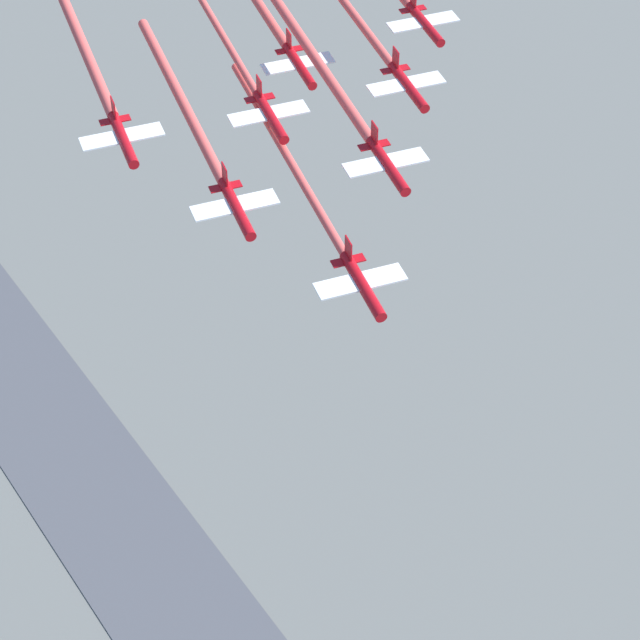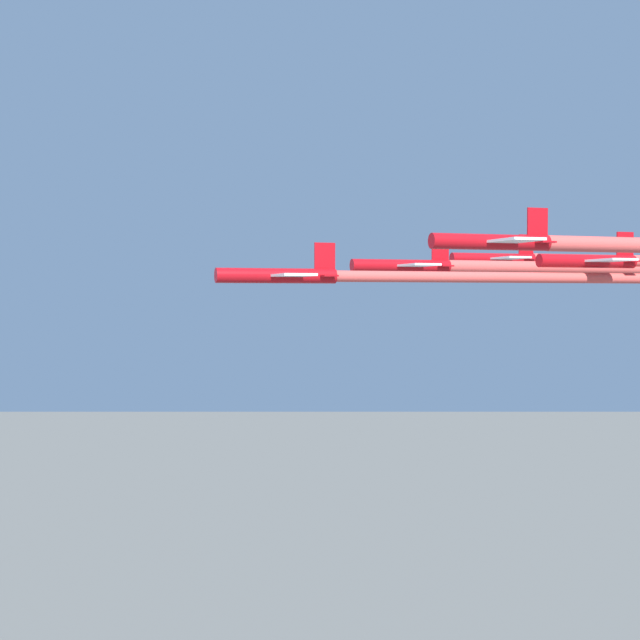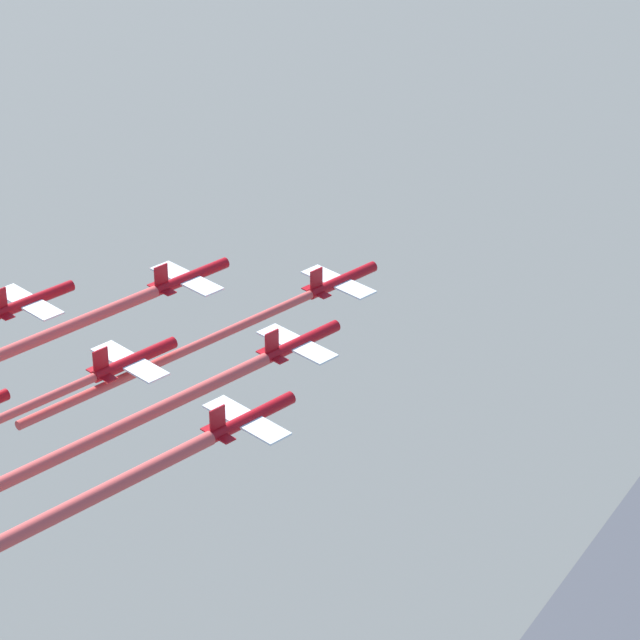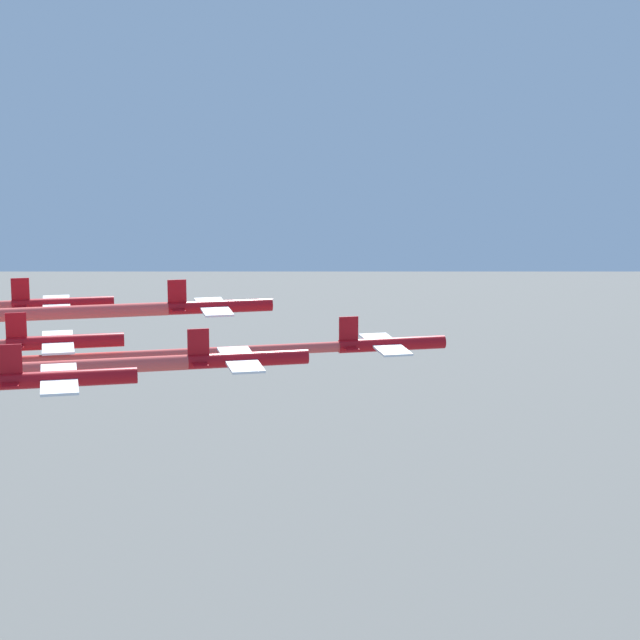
# 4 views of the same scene
# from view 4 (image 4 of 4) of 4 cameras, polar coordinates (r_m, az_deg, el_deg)

# --- Properties ---
(jet_0) EXTENTS (10.17, 9.89, 3.43)m
(jet_0) POSITION_cam_4_polar(r_m,az_deg,el_deg) (116.84, 3.12, -1.10)
(jet_0) COLOR #B20C14
(jet_1) EXTENTS (10.17, 9.89, 3.43)m
(jet_1) POSITION_cam_4_polar(r_m,az_deg,el_deg) (121.96, -4.77, 0.63)
(jet_1) COLOR #B20C14
(jet_2) EXTENTS (10.17, 9.89, 3.43)m
(jet_2) POSITION_cam_4_polar(r_m,az_deg,el_deg) (105.12, -3.51, -1.79)
(jet_2) COLOR #B20C14
(jet_3) EXTENTS (10.17, 9.89, 3.43)m
(jet_3) POSITION_cam_4_polar(r_m,az_deg,el_deg) (129.82, -11.84, 0.74)
(jet_3) COLOR #B20C14
(jet_4) EXTENTS (10.17, 9.89, 3.43)m
(jet_4) POSITION_cam_4_polar(r_m,az_deg,el_deg) (112.56, -11.76, -0.97)
(jet_4) COLOR #B20C14
(jet_5) EXTENTS (10.17, 9.89, 3.43)m
(jet_5) POSITION_cam_4_polar(r_m,az_deg,el_deg) (95.17, -11.68, -2.62)
(jet_5) COLOR #B20C14
(smoke_trail_0) EXTENTS (37.19, 14.41, 0.97)m
(smoke_trail_0) POSITION_cam_4_polar(r_m,az_deg,el_deg) (113.06, -8.87, -1.66)
(smoke_trail_0) COLOR #D84C47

